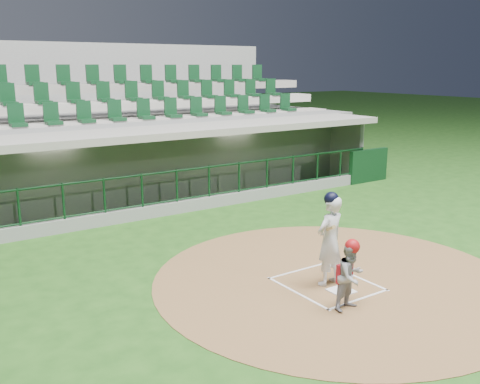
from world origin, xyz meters
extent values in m
plane|color=#1D4915|center=(0.00, 0.00, 0.00)|extent=(120.00, 120.00, 0.00)
cylinder|color=brown|center=(0.30, -0.20, 0.01)|extent=(7.20, 7.20, 0.01)
cube|color=white|center=(0.00, -0.70, 0.02)|extent=(0.43, 0.43, 0.02)
cube|color=white|center=(-0.75, -0.30, 0.02)|extent=(0.05, 1.80, 0.01)
cube|color=white|center=(0.75, -0.30, 0.02)|extent=(0.05, 1.80, 0.01)
cube|color=white|center=(0.00, 0.55, 0.02)|extent=(1.55, 0.05, 0.01)
cube|color=white|center=(0.00, -1.15, 0.02)|extent=(1.55, 0.05, 0.01)
cube|color=slate|center=(0.00, 7.50, -0.55)|extent=(15.00, 3.00, 0.10)
cube|color=gray|center=(0.00, 9.10, 0.85)|extent=(15.00, 0.20, 2.70)
cube|color=beige|center=(0.00, 8.98, 1.10)|extent=(13.50, 0.04, 0.90)
cube|color=slate|center=(7.50, 7.50, 0.85)|extent=(0.20, 3.00, 2.70)
cube|color=gray|center=(0.00, 7.25, 2.30)|extent=(15.40, 3.50, 0.20)
cube|color=gray|center=(0.00, 5.95, 0.15)|extent=(15.00, 0.15, 0.40)
cube|color=black|center=(0.00, 5.95, 1.73)|extent=(15.00, 0.01, 0.95)
cube|color=brown|center=(0.00, 8.55, -0.28)|extent=(12.75, 0.40, 0.45)
cube|color=white|center=(-3.00, 7.50, 2.17)|extent=(1.30, 0.35, 0.04)
cube|color=white|center=(3.00, 7.50, 2.17)|extent=(1.30, 0.35, 0.04)
cube|color=black|center=(7.80, 5.90, 0.60)|extent=(1.80, 0.18, 1.20)
imported|color=#9F1116|center=(-4.01, 8.20, 0.34)|extent=(1.24, 0.98, 1.68)
imported|color=maroon|center=(-2.96, 8.39, 0.37)|extent=(1.02, 0.43, 1.74)
imported|color=#B4131C|center=(2.16, 8.44, 0.36)|extent=(0.91, 0.66, 1.72)
imported|color=#A3111D|center=(5.24, 8.22, 0.34)|extent=(1.62, 0.85, 1.67)
cube|color=slate|center=(0.00, 10.75, 1.15)|extent=(17.00, 6.50, 2.50)
cube|color=#9F9990|center=(0.00, 9.25, 2.30)|extent=(16.60, 0.95, 0.30)
cube|color=#AFA99E|center=(0.00, 10.20, 2.85)|extent=(16.60, 0.95, 0.30)
cube|color=gray|center=(0.00, 11.15, 3.40)|extent=(16.60, 0.95, 0.30)
cube|color=gray|center=(0.00, 14.10, 2.53)|extent=(17.00, 0.25, 5.05)
imported|color=silver|center=(0.04, -0.30, 0.89)|extent=(0.70, 0.51, 1.77)
sphere|color=black|center=(0.04, -0.30, 1.72)|extent=(0.28, 0.28, 0.28)
cylinder|color=tan|center=(-0.21, -0.55, 1.25)|extent=(0.58, 0.79, 0.39)
imported|color=#94949A|center=(-0.41, -1.31, 0.61)|extent=(0.62, 0.51, 1.19)
sphere|color=#A41114|center=(-0.41, -1.31, 1.16)|extent=(0.26, 0.26, 0.26)
cube|color=maroon|center=(-0.41, -1.16, 0.62)|extent=(0.32, 0.10, 0.35)
camera|label=1|loc=(-6.82, -7.40, 4.15)|focal=40.00mm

